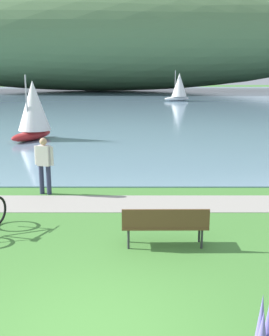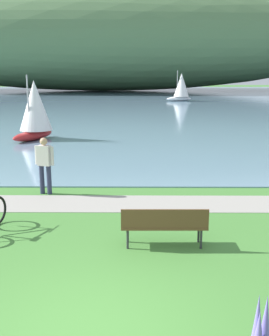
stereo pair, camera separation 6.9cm
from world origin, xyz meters
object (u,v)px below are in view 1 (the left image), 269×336
at_px(park_bench_near_camera, 165,223).
at_px(person_at_shoreline, 44,162).
at_px(sailboat_toward_hillside, 179,87).
at_px(sailboat_mid_bay, 33,109).

xyz_separation_m(park_bench_near_camera, person_at_shoreline, (-3.31, 3.82, 0.46)).
bearing_deg(sailboat_toward_hillside, sailboat_mid_bay, -110.62).
xyz_separation_m(park_bench_near_camera, sailboat_toward_hillside, (4.64, 41.75, 1.19)).
bearing_deg(park_bench_near_camera, sailboat_toward_hillside, 83.66).
height_order(park_bench_near_camera, sailboat_toward_hillside, sailboat_toward_hillside).
distance_m(person_at_shoreline, sailboat_mid_bay, 10.16).
bearing_deg(park_bench_near_camera, sailboat_mid_bay, 113.58).
bearing_deg(sailboat_mid_bay, person_at_shoreline, -74.96).
distance_m(sailboat_mid_bay, sailboat_toward_hillside, 30.05).
relative_size(park_bench_near_camera, sailboat_toward_hillside, 0.51).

